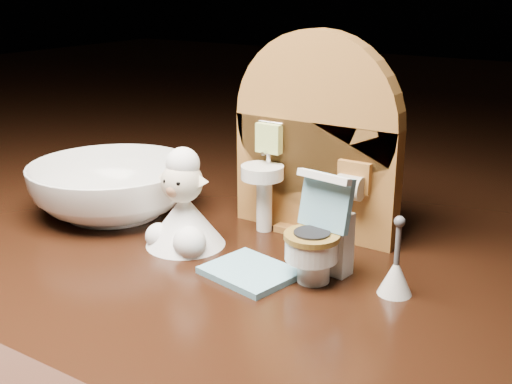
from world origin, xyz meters
TOP-DOWN VIEW (x-y plane):
  - backdrop_panel at (-0.00, 0.06)m, footprint 0.13×0.05m
  - toy_toilet at (0.04, -0.00)m, footprint 0.04×0.05m
  - bath_mat at (0.00, -0.03)m, footprint 0.06×0.06m
  - toilet_brush at (0.09, 0.00)m, footprint 0.02×0.02m
  - plush_lamb at (-0.07, -0.01)m, footprint 0.06×0.06m
  - ceramic_bowl at (-0.16, 0.01)m, footprint 0.15×0.15m

SIDE VIEW (x-z plane):
  - bath_mat at x=0.00m, z-range 0.00..0.00m
  - toilet_brush at x=0.09m, z-range -0.01..0.04m
  - ceramic_bowl at x=-0.16m, z-range 0.00..0.04m
  - toy_toilet at x=0.04m, z-range -0.01..0.06m
  - plush_lamb at x=-0.07m, z-range -0.01..0.06m
  - backdrop_panel at x=0.00m, z-range -0.01..0.14m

